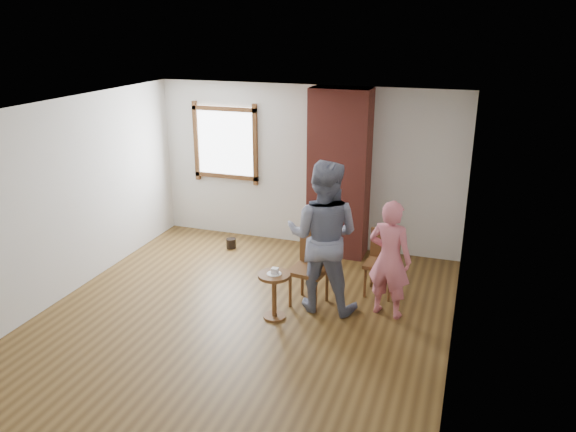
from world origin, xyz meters
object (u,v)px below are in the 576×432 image
(stoneware_crock, at_px, (311,239))
(dining_chair_right, at_px, (383,259))
(person_pink, at_px, (390,259))
(side_table, at_px, (274,288))
(dining_chair_left, at_px, (312,264))
(man, at_px, (323,236))

(stoneware_crock, relative_size, dining_chair_right, 0.48)
(dining_chair_right, height_order, person_pink, person_pink)
(stoneware_crock, xyz_separation_m, dining_chair_right, (1.31, -1.05, 0.28))
(person_pink, bearing_deg, side_table, 35.60)
(person_pink, bearing_deg, stoneware_crock, -35.16)
(dining_chair_right, bearing_deg, person_pink, -69.12)
(side_table, distance_m, person_pink, 1.46)
(dining_chair_right, distance_m, side_table, 1.62)
(stoneware_crock, xyz_separation_m, dining_chair_left, (0.48, -1.63, 0.33))
(dining_chair_left, relative_size, side_table, 1.59)
(man, distance_m, person_pink, 0.86)
(stoneware_crock, bearing_deg, dining_chair_left, -73.58)
(dining_chair_left, relative_size, person_pink, 0.63)
(dining_chair_left, bearing_deg, man, -21.19)
(dining_chair_left, bearing_deg, stoneware_crock, 114.94)
(side_table, bearing_deg, stoneware_crock, 94.40)
(stoneware_crock, height_order, dining_chair_right, dining_chair_right)
(side_table, bearing_deg, dining_chair_right, 45.10)
(dining_chair_right, bearing_deg, stoneware_crock, 145.91)
(dining_chair_left, distance_m, man, 0.48)
(dining_chair_left, height_order, side_table, dining_chair_left)
(stoneware_crock, bearing_deg, man, -69.31)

